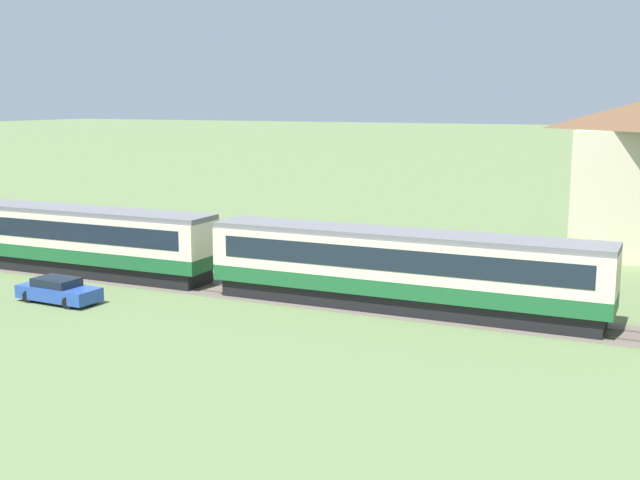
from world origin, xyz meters
TOP-DOWN VIEW (x-y plane):
  - passenger_train at (-18.77, 0.85)m, footprint 105.79×2.95m
  - railway_track at (-19.57, 0.85)m, footprint 174.70×3.60m
  - parked_car_blue at (-35.55, -5.12)m, footprint 4.54×1.98m

SIDE VIEW (x-z plane):
  - railway_track at x=-19.57m, z-range -0.01..0.03m
  - parked_car_blue at x=-35.55m, z-range -0.02..1.25m
  - passenger_train at x=-18.77m, z-range 0.22..4.16m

